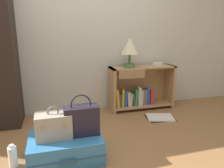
% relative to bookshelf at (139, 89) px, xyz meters
% --- Properties ---
extents(ground_plane, '(9.00, 9.00, 0.00)m').
position_rel_bookshelf_xyz_m(ground_plane, '(-0.85, -1.28, -0.32)').
color(ground_plane, olive).
extents(back_wall, '(6.40, 0.10, 2.60)m').
position_rel_bookshelf_xyz_m(back_wall, '(-0.85, 0.22, 0.98)').
color(back_wall, beige).
rests_on(back_wall, ground_plane).
extents(bookshelf, '(1.00, 0.32, 0.67)m').
position_rel_bookshelf_xyz_m(bookshelf, '(0.00, 0.00, 0.00)').
color(bookshelf, tan).
rests_on(bookshelf, ground_plane).
extents(table_lamp, '(0.26, 0.26, 0.43)m').
position_rel_bookshelf_xyz_m(table_lamp, '(-0.18, -0.04, 0.64)').
color(table_lamp, '#4C7542').
rests_on(table_lamp, bookshelf).
extents(bowl, '(0.16, 0.16, 0.04)m').
position_rel_bookshelf_xyz_m(bowl, '(0.31, 0.01, 0.37)').
color(bowl, silver).
rests_on(bowl, bookshelf).
extents(suitcase_large, '(0.67, 0.49, 0.23)m').
position_rel_bookshelf_xyz_m(suitcase_large, '(-1.21, -1.10, -0.20)').
color(suitcase_large, teal).
rests_on(suitcase_large, ground_plane).
extents(train_case, '(0.32, 0.22, 0.30)m').
position_rel_bookshelf_xyz_m(train_case, '(-1.31, -1.10, 0.04)').
color(train_case, '#A89E8E').
rests_on(train_case, suitcase_large).
extents(handbag, '(0.32, 0.15, 0.39)m').
position_rel_bookshelf_xyz_m(handbag, '(-1.06, -1.10, 0.06)').
color(handbag, '#231E2D').
rests_on(handbag, suitcase_large).
extents(bottle, '(0.07, 0.07, 0.21)m').
position_rel_bookshelf_xyz_m(bottle, '(-1.68, -1.09, -0.22)').
color(bottle, white).
rests_on(bottle, ground_plane).
extents(open_book_on_floor, '(0.42, 0.36, 0.02)m').
position_rel_bookshelf_xyz_m(open_book_on_floor, '(0.13, -0.47, -0.31)').
color(open_book_on_floor, white).
rests_on(open_book_on_floor, ground_plane).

